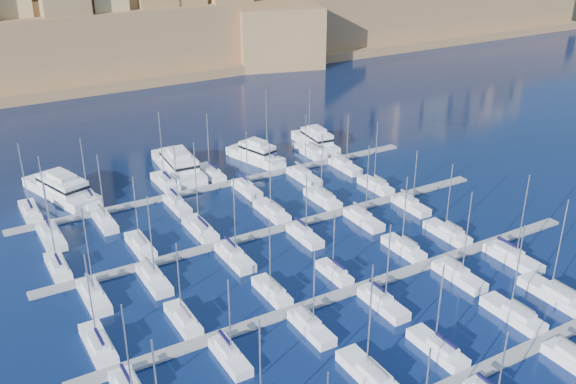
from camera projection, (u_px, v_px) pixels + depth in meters
ground at (316, 253)px, 102.30m from camera, size 600.00×600.00×0.00m
pontoon_near at (472, 375)px, 75.51m from camera, size 84.00×2.00×0.40m
pontoon_mid_near at (361, 287)px, 92.79m from camera, size 84.00×2.00×0.40m
pontoon_mid_far at (284, 227)px, 110.08m from camera, size 84.00×2.00×0.40m
pontoon_far at (229, 183)px, 127.36m from camera, size 84.00×2.00×0.40m
sailboat_2 at (370, 374)px, 74.80m from camera, size 2.90×9.67×15.55m
sailboat_3 at (438, 348)px, 79.20m from camera, size 2.64×8.80×12.73m
sailboat_4 at (513, 314)px, 85.76m from camera, size 2.81×9.37×14.14m
sailboat_5 at (554, 294)px, 90.13m from camera, size 3.08×10.27×15.47m
sailboat_12 at (98, 344)px, 79.91m from camera, size 2.71×9.03×13.60m
sailboat_13 at (183, 319)px, 84.76m from camera, size 2.45×8.17×12.22m
sailboat_14 at (272, 291)px, 90.91m from camera, size 2.41×8.03×12.28m
sailboat_15 at (335, 273)px, 95.48m from camera, size 2.19×7.29×10.62m
sailboat_16 at (404, 248)px, 102.31m from camera, size 2.54×8.48×13.20m
sailboat_17 at (448, 233)px, 106.99m from camera, size 2.72×9.06×13.21m
sailboat_19 at (230, 356)px, 77.92m from camera, size 2.40×8.01×12.11m
sailboat_20 at (311, 327)px, 83.20m from camera, size 2.49×8.28×12.37m
sailboat_21 at (382, 303)px, 88.30m from camera, size 2.65×8.84×13.35m
sailboat_22 at (459, 275)px, 94.76m from camera, size 2.71×9.05×14.82m
sailboat_23 at (513, 258)px, 99.51m from camera, size 2.97×9.90×15.21m
sailboat_24 at (58, 267)px, 96.93m from camera, size 2.54×8.48×15.01m
sailboat_25 at (141, 245)px, 103.08m from camera, size 2.65×8.83×12.81m
sailboat_26 at (200, 229)px, 108.26m from camera, size 2.89×9.64×16.36m
sailboat_27 at (272, 211)px, 114.55m from camera, size 2.81×9.35×13.55m
sailboat_28 at (323, 198)px, 119.54m from camera, size 2.78×9.28×13.54m
sailboat_29 at (376, 186)px, 124.96m from camera, size 2.61×8.69×13.88m
sailboat_30 at (94, 296)px, 89.76m from camera, size 2.75×9.18×14.99m
sailboat_31 at (154, 279)px, 93.90m from camera, size 2.71×9.04×14.53m
sailboat_32 at (235, 257)px, 99.81m from camera, size 2.82×9.40×14.52m
sailboat_33 at (304, 235)px, 106.32m from camera, size 2.50×8.32×12.07m
sailboat_34 at (363, 219)px, 111.69m from camera, size 2.63×8.77×14.73m
sailboat_35 at (411, 205)px, 116.90m from camera, size 2.50×8.34×11.77m
sailboat_36 at (30, 211)px, 114.46m from camera, size 2.71×9.04×13.80m
sailboat_37 at (89, 199)px, 119.31m from camera, size 2.73×9.09×12.83m
sailboat_38 at (165, 182)px, 126.45m from camera, size 2.86×9.54×15.30m
sailboat_39 at (211, 173)px, 130.91m from camera, size 2.81×9.38×13.45m
sailboat_40 at (268, 160)px, 137.54m from camera, size 3.05×10.17×16.02m
sailboat_41 at (310, 151)px, 142.30m from camera, size 2.96×9.85×15.01m
sailboat_42 at (51, 236)px, 105.97m from camera, size 3.11×10.37×15.39m
sailboat_43 at (105, 221)px, 111.03m from camera, size 2.52×8.39×13.47m
sailboat_44 at (177, 204)px, 117.21m from camera, size 2.51×8.37×12.67m
sailboat_45 at (247, 189)px, 123.72m from camera, size 2.57×8.56×12.70m
sailboat_46 at (304, 176)px, 129.29m from camera, size 2.82×9.41×14.24m
sailboat_47 at (345, 166)px, 134.33m from camera, size 2.64×8.79×12.31m
motor_yacht_a at (62, 188)px, 121.44m from camera, size 11.24×20.15×5.25m
motor_yacht_b at (179, 164)px, 132.55m from camera, size 7.33×20.15×5.25m
motor_yacht_c at (256, 154)px, 138.23m from camera, size 8.07×14.89×5.25m
motor_yacht_d at (316, 140)px, 145.92m from camera, size 5.84×15.73×5.25m
fortified_city at (69, 20)px, 218.15m from camera, size 460.00×108.95×59.52m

